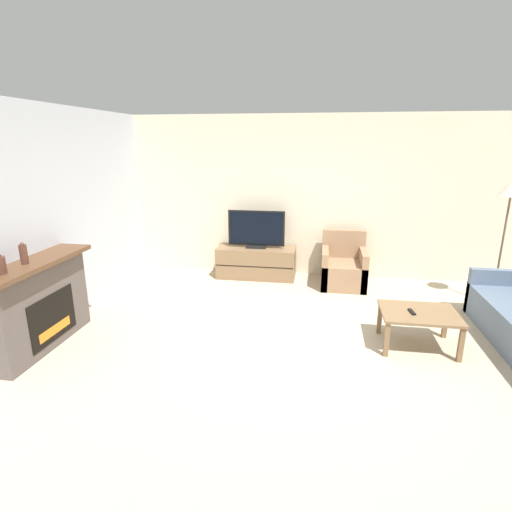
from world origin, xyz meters
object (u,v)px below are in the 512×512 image
object	(u,v)px
remote	(412,312)
tv_stand	(256,262)
fireplace	(38,304)
tv	(256,231)
coffee_table	(419,317)
armchair	(343,268)
floor_lamp	(510,197)
mantel_vase_centre_left	(24,254)

from	to	relation	value
remote	tv_stand	bearing A→B (deg)	125.62
fireplace	tv	distance (m)	3.45
fireplace	coffee_table	xyz separation A→B (m)	(4.20, 0.67, -0.15)
armchair	floor_lamp	size ratio (longest dim) A/B	0.49
remote	floor_lamp	bearing A→B (deg)	37.62
tv_stand	floor_lamp	size ratio (longest dim) A/B	0.75
coffee_table	remote	distance (m)	0.12
tv_stand	floor_lamp	world-z (taller)	floor_lamp
armchair	floor_lamp	world-z (taller)	floor_lamp
remote	mantel_vase_centre_left	bearing A→B (deg)	-178.22
armchair	tv	bearing A→B (deg)	173.37
armchair	coffee_table	distance (m)	2.09
mantel_vase_centre_left	tv_stand	size ratio (longest dim) A/B	0.18
fireplace	floor_lamp	size ratio (longest dim) A/B	0.85
fireplace	floor_lamp	xyz separation A→B (m)	(5.58, 2.15, 1.02)
armchair	remote	bearing A→B (deg)	-72.13
fireplace	armchair	world-z (taller)	fireplace
tv_stand	mantel_vase_centre_left	bearing A→B (deg)	-124.56
fireplace	armchair	distance (m)	4.36
fireplace	tv_stand	world-z (taller)	fireplace
tv	tv_stand	bearing A→B (deg)	90.00
fireplace	tv	world-z (taller)	tv
tv	remote	xyz separation A→B (m)	(2.10, -2.16, -0.39)
tv	coffee_table	size ratio (longest dim) A/B	1.14
tv	remote	world-z (taller)	tv
tv_stand	remote	world-z (taller)	tv_stand
coffee_table	tv	bearing A→B (deg)	135.85
floor_lamp	mantel_vase_centre_left	bearing A→B (deg)	-157.82
fireplace	mantel_vase_centre_left	size ratio (longest dim) A/B	6.45
fireplace	coffee_table	distance (m)	4.26
mantel_vase_centre_left	remote	distance (m)	4.22
floor_lamp	tv_stand	bearing A→B (deg)	169.87
tv	floor_lamp	xyz separation A→B (m)	(3.56, -0.63, 0.72)
tv_stand	coffee_table	distance (m)	3.05
fireplace	tv_stand	distance (m)	3.45
coffee_table	floor_lamp	bearing A→B (deg)	47.34
armchair	mantel_vase_centre_left	bearing A→B (deg)	-141.66
mantel_vase_centre_left	tv	world-z (taller)	mantel_vase_centre_left
tv	coffee_table	world-z (taller)	tv
coffee_table	floor_lamp	xyz separation A→B (m)	(1.37, 1.49, 1.17)
fireplace	armchair	bearing A→B (deg)	37.04
tv_stand	coffee_table	size ratio (longest dim) A/B	1.59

